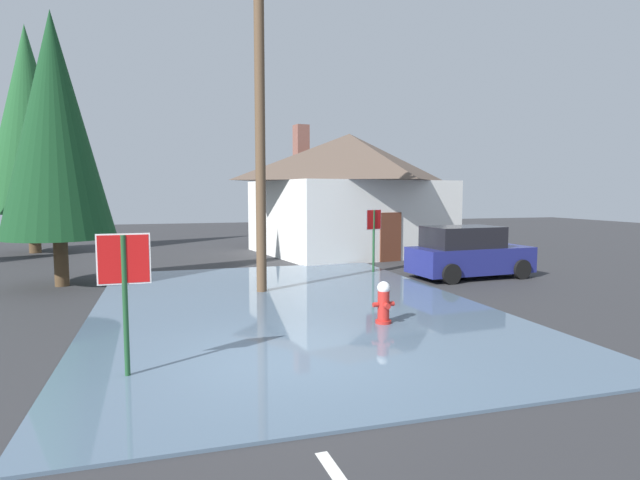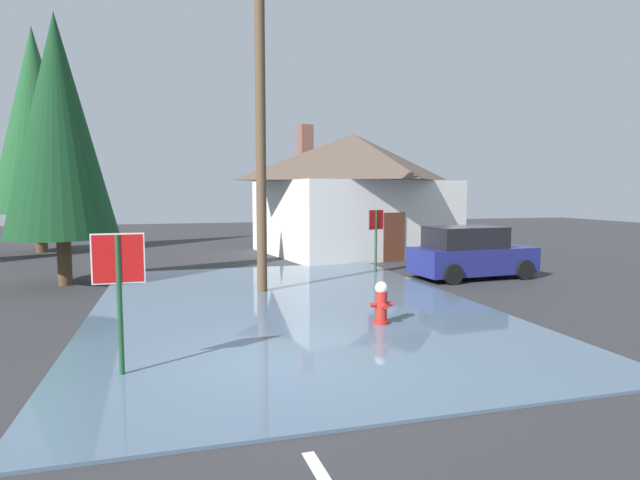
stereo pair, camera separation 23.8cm
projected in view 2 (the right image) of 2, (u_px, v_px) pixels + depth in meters
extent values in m
cube|color=#2D2D30|center=(281.00, 364.00, 8.62)|extent=(80.00, 80.00, 0.10)
cube|color=#4C6075|center=(289.00, 306.00, 12.67)|extent=(9.21, 13.34, 0.05)
cube|color=silver|center=(248.00, 424.00, 6.26)|extent=(3.46, 0.48, 0.01)
cylinder|color=#1E4C28|center=(120.00, 307.00, 7.77)|extent=(0.08, 0.08, 2.19)
cube|color=white|center=(118.00, 259.00, 7.70)|extent=(0.76, 0.03, 0.76)
cube|color=red|center=(118.00, 259.00, 7.70)|extent=(0.72, 0.04, 0.72)
cylinder|color=#AD231E|center=(381.00, 323.00, 10.91)|extent=(0.34, 0.34, 0.11)
cylinder|color=#AD231E|center=(381.00, 306.00, 10.87)|extent=(0.25, 0.25, 0.62)
sphere|color=white|center=(381.00, 288.00, 10.84)|extent=(0.27, 0.27, 0.27)
cylinder|color=#AD231E|center=(373.00, 305.00, 10.82)|extent=(0.11, 0.10, 0.10)
cylinder|color=#AD231E|center=(389.00, 304.00, 10.92)|extent=(0.11, 0.10, 0.10)
cylinder|color=#AD231E|center=(385.00, 306.00, 10.70)|extent=(0.12, 0.11, 0.12)
cylinder|color=brown|center=(261.00, 125.00, 14.05)|extent=(0.28, 0.28, 9.30)
cylinder|color=#1E4C28|center=(376.00, 242.00, 17.85)|extent=(0.08, 0.08, 2.20)
cube|color=white|center=(376.00, 220.00, 17.78)|extent=(0.65, 0.29, 0.70)
cube|color=red|center=(376.00, 220.00, 17.78)|extent=(0.62, 0.28, 0.66)
cube|color=silver|center=(353.00, 217.00, 23.89)|extent=(8.56, 7.99, 3.32)
pyramid|color=brown|center=(353.00, 158.00, 23.64)|extent=(9.24, 8.63, 2.16)
cube|color=brown|center=(305.00, 146.00, 23.89)|extent=(0.69, 0.69, 1.94)
cube|color=#592D1E|center=(394.00, 237.00, 20.87)|extent=(1.00, 0.23, 2.00)
cube|color=navy|center=(473.00, 260.00, 16.97)|extent=(4.12, 2.02, 0.84)
cube|color=black|center=(465.00, 237.00, 16.79)|extent=(2.51, 1.70, 0.69)
cylinder|color=black|center=(490.00, 263.00, 18.26)|extent=(0.65, 0.27, 0.64)
cylinder|color=black|center=(524.00, 270.00, 16.64)|extent=(0.65, 0.27, 0.64)
cylinder|color=black|center=(423.00, 267.00, 17.34)|extent=(0.65, 0.27, 0.64)
cylinder|color=black|center=(453.00, 274.00, 15.72)|extent=(0.65, 0.27, 0.64)
cylinder|color=#4C3823|center=(65.00, 261.00, 15.60)|extent=(0.40, 0.40, 1.45)
cone|color=#143D1E|center=(58.00, 126.00, 15.23)|extent=(3.23, 3.23, 6.62)
cylinder|color=#4C3823|center=(41.00, 233.00, 24.17)|extent=(0.52, 0.52, 1.86)
cone|color=#1E5128|center=(36.00, 121.00, 23.69)|extent=(4.14, 4.14, 8.49)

